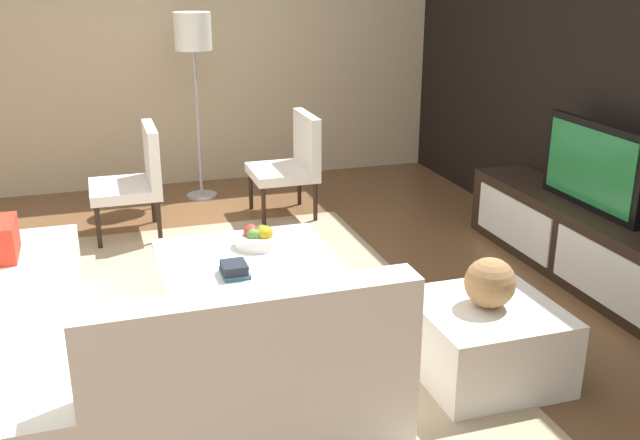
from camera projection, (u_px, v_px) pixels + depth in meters
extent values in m
plane|color=brown|center=(237.00, 325.00, 4.33)|extent=(14.00, 14.00, 0.00)
cube|color=#C6B28E|center=(185.00, 37.00, 6.80)|extent=(0.12, 5.20, 2.80)
cube|color=tan|center=(234.00, 317.00, 4.42)|extent=(3.41, 2.45, 0.01)
cube|color=black|center=(582.00, 243.00, 4.93)|extent=(2.22, 0.45, 0.50)
cube|color=white|center=(512.00, 222.00, 5.33)|extent=(0.94, 0.01, 0.35)
cube|color=white|center=(603.00, 276.00, 4.41)|extent=(0.94, 0.01, 0.35)
cube|color=black|center=(592.00, 166.00, 4.75)|extent=(0.96, 0.05, 0.58)
cube|color=#1E7238|center=(589.00, 166.00, 4.75)|extent=(0.86, 0.01, 0.49)
cube|color=white|center=(241.00, 383.00, 3.36)|extent=(0.85, 1.41, 0.41)
cube|color=white|center=(254.00, 339.00, 2.93)|extent=(0.18, 1.41, 0.41)
cube|color=red|center=(313.00, 327.00, 3.39)|extent=(0.60, 0.44, 0.06)
cube|color=black|center=(249.00, 291.00, 4.40)|extent=(0.80, 0.84, 0.33)
cube|color=white|center=(248.00, 263.00, 4.33)|extent=(1.00, 1.05, 0.05)
cylinder|color=black|center=(96.00, 206.00, 5.88)|extent=(0.04, 0.04, 0.38)
cylinder|color=black|center=(98.00, 225.00, 5.44)|extent=(0.04, 0.04, 0.38)
cylinder|color=black|center=(153.00, 200.00, 6.01)|extent=(0.04, 0.04, 0.38)
cylinder|color=black|center=(159.00, 219.00, 5.57)|extent=(0.04, 0.04, 0.38)
cube|color=white|center=(125.00, 189.00, 5.66)|extent=(0.58, 0.53, 0.08)
cube|color=white|center=(152.00, 154.00, 5.64)|extent=(0.58, 0.08, 0.45)
cylinder|color=#A5A5AA|center=(202.00, 195.00, 6.74)|extent=(0.28, 0.28, 0.02)
cylinder|color=#A5A5AA|center=(198.00, 125.00, 6.51)|extent=(0.03, 0.03, 1.31)
cylinder|color=white|center=(193.00, 31.00, 6.24)|extent=(0.32, 0.32, 0.32)
cube|color=white|center=(485.00, 341.00, 3.75)|extent=(0.70, 0.70, 0.40)
cylinder|color=silver|center=(257.00, 241.00, 4.50)|extent=(0.28, 0.28, 0.07)
sphere|color=#4C8C33|center=(257.00, 235.00, 4.47)|extent=(0.07, 0.07, 0.07)
sphere|color=gold|center=(265.00, 233.00, 4.47)|extent=(0.10, 0.10, 0.10)
sphere|color=#4C8C33|center=(262.00, 231.00, 4.52)|extent=(0.08, 0.08, 0.08)
sphere|color=#B23326|center=(251.00, 232.00, 4.50)|extent=(0.10, 0.10, 0.10)
sphere|color=#4C8C33|center=(253.00, 235.00, 4.47)|extent=(0.08, 0.08, 0.08)
cylinder|color=black|center=(251.00, 188.00, 6.34)|extent=(0.04, 0.04, 0.38)
cylinder|color=black|center=(264.00, 205.00, 5.90)|extent=(0.04, 0.04, 0.38)
cylinder|color=black|center=(299.00, 184.00, 6.46)|extent=(0.04, 0.04, 0.38)
cylinder|color=black|center=(315.00, 200.00, 6.03)|extent=(0.04, 0.04, 0.38)
cube|color=white|center=(282.00, 173.00, 6.12)|extent=(0.56, 0.52, 0.08)
cube|color=white|center=(307.00, 140.00, 6.09)|extent=(0.56, 0.08, 0.45)
sphere|color=#997247|center=(490.00, 283.00, 3.64)|extent=(0.26, 0.26, 0.26)
cube|color=#2D516B|center=(235.00, 273.00, 4.09)|extent=(0.19, 0.15, 0.02)
cube|color=#1E232D|center=(234.00, 268.00, 4.08)|extent=(0.18, 0.13, 0.03)
cube|color=#1E232D|center=(234.00, 265.00, 4.06)|extent=(0.16, 0.14, 0.02)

